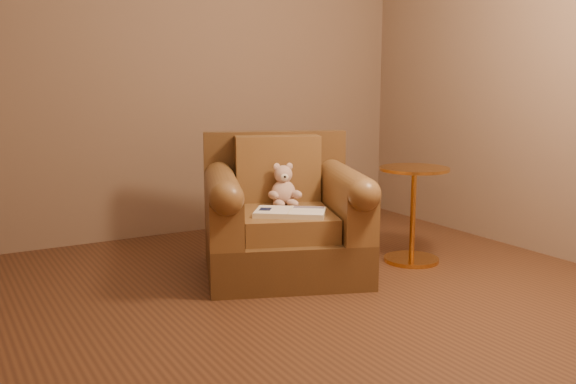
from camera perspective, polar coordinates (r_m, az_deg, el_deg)
floor at (r=3.38m, az=1.80°, el=-10.66°), size 4.00×4.00×0.00m
armchair at (r=3.98m, az=-0.43°, el=-2.49°), size 1.20×1.17×0.85m
teddy_bear at (r=4.03m, az=-0.38°, el=0.25°), size 0.20×0.23×0.27m
guidebook at (r=3.75m, az=0.19°, el=-1.83°), size 0.47×0.44×0.03m
side_table at (r=4.26m, az=11.04°, el=-1.70°), size 0.45×0.45×0.63m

